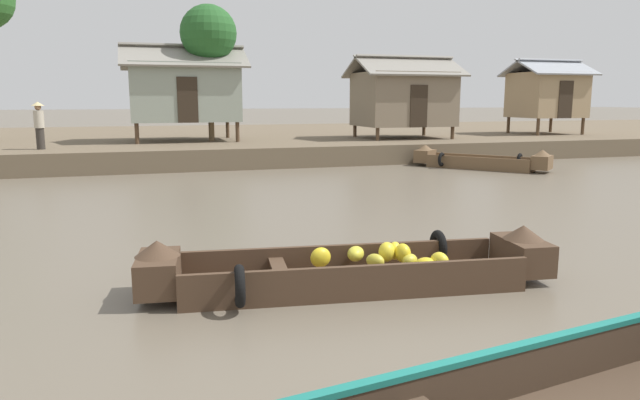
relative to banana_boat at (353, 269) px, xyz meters
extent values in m
plane|color=#665B4C|center=(0.05, 5.63, -0.25)|extent=(300.00, 300.00, 0.00)
cube|color=brown|center=(0.05, 23.45, 0.13)|extent=(160.00, 20.00, 0.77)
cube|color=#473323|center=(-0.04, 0.00, -0.19)|extent=(4.59, 1.69, 0.12)
cube|color=#473323|center=(0.03, 0.53, 0.04)|extent=(4.45, 0.63, 0.34)
cube|color=#473323|center=(-0.10, -0.53, 0.04)|extent=(4.45, 0.63, 0.34)
cube|color=#473323|center=(2.44, -0.30, 0.09)|extent=(0.62, 1.03, 0.44)
cone|color=#473323|center=(2.44, -0.30, 0.41)|extent=(0.62, 0.62, 0.20)
cube|color=#473323|center=(-2.51, 0.30, 0.09)|extent=(0.62, 1.03, 0.44)
cone|color=#473323|center=(-2.51, 0.30, 0.41)|extent=(0.62, 0.62, 0.20)
cube|color=#473323|center=(-0.98, 0.12, 0.05)|extent=(0.33, 1.05, 0.05)
torus|color=black|center=(1.53, 0.47, 0.07)|extent=(0.18, 0.53, 0.52)
torus|color=black|center=(-1.61, -0.47, 0.07)|extent=(0.18, 0.53, 0.52)
ellipsoid|color=yellow|center=(0.71, 0.20, 0.15)|extent=(0.27, 0.30, 0.26)
ellipsoid|color=yellow|center=(1.10, -0.37, 0.11)|extent=(0.30, 0.34, 0.27)
ellipsoid|color=yellow|center=(0.91, -0.34, 0.08)|extent=(0.34, 0.32, 0.19)
ellipsoid|color=yellow|center=(0.16, 0.31, 0.12)|extent=(0.37, 0.41, 0.21)
ellipsoid|color=yellow|center=(0.53, 0.08, 0.18)|extent=(0.34, 0.35, 0.27)
ellipsoid|color=yellow|center=(-0.40, 0.18, 0.15)|extent=(0.31, 0.22, 0.27)
ellipsoid|color=gold|center=(0.28, -0.11, 0.12)|extent=(0.30, 0.32, 0.19)
ellipsoid|color=gold|center=(0.78, -0.12, 0.09)|extent=(0.31, 0.29, 0.18)
ellipsoid|color=yellow|center=(0.73, -0.01, 0.17)|extent=(0.22, 0.26, 0.26)
cube|color=#3D2D21|center=(0.08, -3.32, 0.06)|extent=(4.42, 0.76, 0.39)
cube|color=#196B60|center=(0.08, -3.32, 0.28)|extent=(4.42, 0.78, 0.05)
cube|color=brown|center=(9.23, 11.37, -0.19)|extent=(3.23, 3.55, 0.12)
cube|color=brown|center=(8.85, 11.05, 0.04)|extent=(2.47, 2.91, 0.35)
cube|color=brown|center=(9.61, 11.69, 0.04)|extent=(2.47, 2.91, 0.35)
cube|color=brown|center=(7.84, 13.02, 0.10)|extent=(1.06, 1.02, 0.48)
cone|color=brown|center=(7.84, 13.02, 0.44)|extent=(0.79, 0.79, 0.20)
cube|color=brown|center=(10.62, 9.72, 0.10)|extent=(1.06, 1.02, 0.48)
cone|color=brown|center=(10.62, 9.72, 0.44)|extent=(0.79, 0.79, 0.20)
cube|color=brown|center=(9.74, 10.76, 0.06)|extent=(0.87, 0.77, 0.05)
torus|color=black|center=(7.95, 11.94, 0.07)|extent=(0.47, 0.43, 0.52)
torus|color=black|center=(10.51, 10.81, 0.07)|extent=(0.47, 0.43, 0.52)
cylinder|color=#4C3826|center=(-2.74, 16.95, 0.93)|extent=(0.16, 0.16, 0.82)
cylinder|color=#4C3826|center=(1.24, 16.95, 0.93)|extent=(0.16, 0.16, 0.82)
cylinder|color=#4C3826|center=(-2.74, 19.74, 0.93)|extent=(0.16, 0.16, 0.82)
cylinder|color=#4C3826|center=(1.24, 19.74, 0.93)|extent=(0.16, 0.16, 0.82)
cube|color=gray|center=(-0.75, 18.35, 2.53)|extent=(4.38, 3.19, 2.39)
cube|color=#2D2319|center=(-0.75, 16.73, 2.24)|extent=(0.80, 0.04, 1.80)
cube|color=gray|center=(-0.75, 17.55, 4.01)|extent=(5.08, 2.08, 1.02)
cube|color=gray|center=(-0.75, 19.15, 4.01)|extent=(5.08, 2.08, 1.02)
cylinder|color=#4C3826|center=(7.04, 15.85, 0.79)|extent=(0.16, 0.16, 0.55)
cylinder|color=#4C3826|center=(10.64, 15.85, 0.79)|extent=(0.16, 0.16, 0.55)
cylinder|color=#4C3826|center=(7.04, 18.58, 0.79)|extent=(0.16, 0.16, 0.55)
cylinder|color=#4C3826|center=(10.64, 18.58, 0.79)|extent=(0.16, 0.16, 0.55)
cube|color=#7A6B56|center=(8.84, 17.21, 2.25)|extent=(4.00, 3.12, 2.37)
cube|color=#2D2319|center=(8.84, 15.63, 1.97)|extent=(0.80, 0.04, 1.80)
cube|color=gray|center=(8.84, 16.43, 3.71)|extent=(4.70, 2.05, 0.97)
cube|color=gray|center=(8.84, 18.00, 3.71)|extent=(4.70, 2.05, 0.97)
cylinder|color=#4C3826|center=(15.92, 16.88, 0.93)|extent=(0.16, 0.16, 0.83)
cylinder|color=#4C3826|center=(18.58, 16.88, 0.93)|extent=(0.16, 0.16, 0.83)
cylinder|color=#4C3826|center=(15.92, 19.27, 0.93)|extent=(0.16, 0.16, 0.83)
cylinder|color=#4C3826|center=(18.58, 19.27, 0.93)|extent=(0.16, 0.16, 0.83)
cube|color=#9E8460|center=(17.25, 18.08, 2.47)|extent=(3.06, 2.79, 2.24)
cube|color=#2D2319|center=(17.25, 16.66, 2.25)|extent=(0.80, 0.04, 1.80)
cube|color=#9399A0|center=(17.25, 17.38, 3.84)|extent=(3.76, 1.89, 0.86)
cube|color=#9399A0|center=(17.25, 18.77, 3.84)|extent=(3.76, 1.89, 0.86)
cylinder|color=brown|center=(0.28, 17.84, 2.53)|extent=(0.24, 0.24, 4.03)
sphere|color=#235623|center=(0.28, 17.84, 4.94)|extent=(2.33, 2.33, 2.33)
cylinder|color=#332D28|center=(-5.99, 15.40, 0.89)|extent=(0.28, 0.28, 0.75)
cylinder|color=#B7AD99|center=(-5.99, 15.40, 1.56)|extent=(0.34, 0.34, 0.60)
sphere|color=#9E7556|center=(-5.99, 15.40, 1.98)|extent=(0.22, 0.22, 0.22)
cone|color=tan|center=(-5.99, 15.40, 2.10)|extent=(0.44, 0.44, 0.14)
camera|label=1|loc=(-2.65, -7.02, 2.25)|focal=32.48mm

